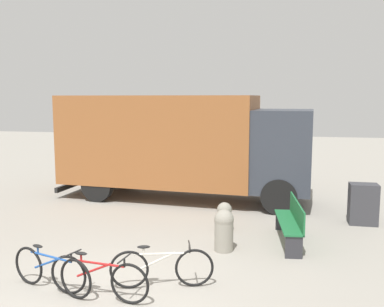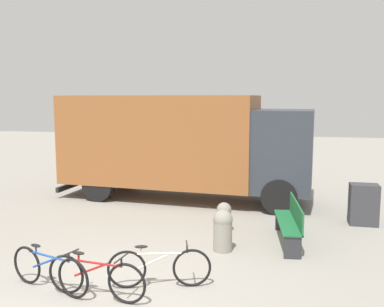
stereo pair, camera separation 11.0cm
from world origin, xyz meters
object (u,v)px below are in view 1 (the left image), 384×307
(delivery_truck, at_px, (180,142))
(bicycle_near, at_px, (51,270))
(bicycle_middle, at_px, (98,278))
(utility_box, at_px, (363,204))
(bollard_near_bench, at_px, (224,229))
(park_bench, at_px, (292,220))
(bicycle_far, at_px, (162,267))
(bollard_far_bench, at_px, (224,216))

(delivery_truck, relative_size, bicycle_near, 4.72)
(bicycle_middle, height_order, utility_box, utility_box)
(bollard_near_bench, bearing_deg, bicycle_near, -136.22)
(delivery_truck, xyz_separation_m, bicycle_middle, (0.26, -6.87, -1.45))
(bicycle_near, relative_size, bollard_near_bench, 1.92)
(delivery_truck, height_order, park_bench, delivery_truck)
(park_bench, relative_size, bicycle_middle, 1.15)
(delivery_truck, distance_m, park_bench, 5.03)
(bicycle_far, height_order, bollard_near_bench, bollard_near_bench)
(bollard_near_bench, bearing_deg, bicycle_far, -112.27)
(bicycle_near, xyz_separation_m, bicycle_middle, (0.87, -0.11, 0.00))
(bollard_near_bench, bearing_deg, utility_box, 39.04)
(bollard_far_bench, bearing_deg, utility_box, 21.67)
(bicycle_far, height_order, bollard_far_bench, bicycle_far)
(bicycle_near, bearing_deg, delivery_truck, 102.78)
(bicycle_near, height_order, bollard_near_bench, bollard_near_bench)
(utility_box, bearing_deg, park_bench, -134.60)
(park_bench, xyz_separation_m, utility_box, (1.80, 1.82, -0.00))
(delivery_truck, distance_m, bicycle_far, 6.53)
(utility_box, bearing_deg, bollard_far_bench, -158.33)
(utility_box, bearing_deg, bicycle_near, -138.77)
(bicycle_middle, xyz_separation_m, utility_box, (4.87, 5.14, 0.16))
(bicycle_far, bearing_deg, bicycle_near, 179.91)
(delivery_truck, distance_m, bicycle_middle, 7.02)
(park_bench, xyz_separation_m, bicycle_far, (-2.20, -2.72, -0.17))
(bicycle_far, bearing_deg, bollard_far_bench, 62.85)
(bicycle_near, bearing_deg, utility_box, 59.22)
(park_bench, height_order, bollard_far_bench, park_bench)
(bollard_far_bench, bearing_deg, bicycle_near, -122.92)
(utility_box, bearing_deg, delivery_truck, 161.41)
(delivery_truck, relative_size, bicycle_middle, 4.54)
(park_bench, xyz_separation_m, bicycle_middle, (-3.07, -3.32, -0.17))
(bicycle_far, xyz_separation_m, utility_box, (3.99, 4.54, 0.16))
(bicycle_middle, bearing_deg, utility_box, 52.98)
(park_bench, xyz_separation_m, bollard_far_bench, (-1.55, 0.49, -0.14))
(delivery_truck, height_order, bicycle_near, delivery_truck)
(park_bench, height_order, bicycle_far, park_bench)
(delivery_truck, xyz_separation_m, bollard_near_bench, (1.93, -4.32, -1.33))
(bicycle_middle, xyz_separation_m, bicycle_far, (0.88, 0.60, 0.00))
(delivery_truck, relative_size, bollard_far_bench, 11.07)
(bicycle_near, bearing_deg, bollard_near_bench, 61.77)
(delivery_truck, distance_m, bollard_far_bench, 3.81)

